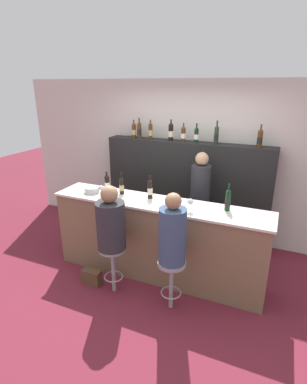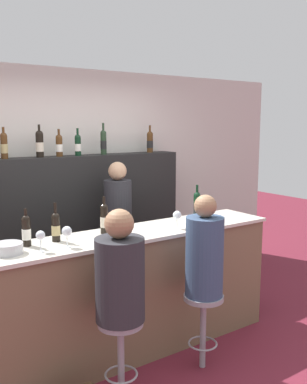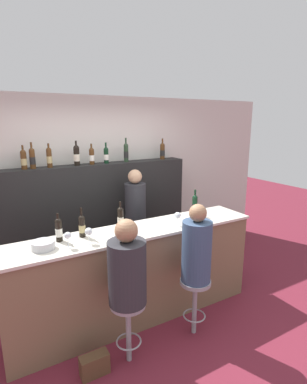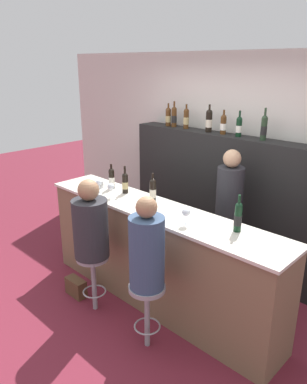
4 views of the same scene
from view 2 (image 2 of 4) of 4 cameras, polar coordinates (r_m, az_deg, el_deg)
ground_plane at (r=3.86m, az=-1.50°, el=-22.14°), size 16.00×16.00×0.00m
wall_back at (r=4.85m, az=-12.49°, el=0.57°), size 6.40×0.05×2.60m
bar_counter at (r=3.80m, az=-3.68°, el=-13.43°), size 2.89×0.55×1.08m
back_bar_cabinet at (r=4.74m, az=-11.26°, el=-5.37°), size 2.70×0.28×1.66m
wine_bottle_counter_0 at (r=3.37m, az=-16.60°, el=-4.91°), size 0.07×0.07×0.29m
wine_bottle_counter_1 at (r=3.44m, az=-12.90°, el=-4.49°), size 0.07×0.07×0.31m
wine_bottle_counter_2 at (r=3.61m, az=-6.58°, el=-3.50°), size 0.07×0.07×0.32m
wine_bottle_counter_3 at (r=4.17m, az=5.81°, el=-1.72°), size 0.07×0.07×0.33m
wine_bottle_backbar_2 at (r=4.39m, az=-19.31°, el=5.89°), size 0.07×0.07×0.31m
wine_bottle_backbar_3 at (r=4.50m, az=-14.94°, el=6.25°), size 0.08×0.08×0.33m
wine_bottle_backbar_4 at (r=4.57m, az=-12.47°, el=6.12°), size 0.07×0.07×0.28m
wine_bottle_backbar_5 at (r=4.65m, az=-10.05°, el=6.24°), size 0.07×0.07×0.29m
wine_bottle_backbar_6 at (r=4.79m, az=-6.69°, el=6.65°), size 0.07×0.07×0.35m
wine_bottle_backbar_7 at (r=5.11m, az=-0.48°, el=6.75°), size 0.08×0.08×0.32m
wine_glass_0 at (r=3.19m, az=-14.83°, el=-5.69°), size 0.07×0.07×0.16m
wine_glass_1 at (r=3.26m, az=-11.48°, el=-5.23°), size 0.08×0.08×0.16m
wine_glass_2 at (r=3.77m, az=3.17°, el=-3.17°), size 0.08×0.08×0.16m
metal_bowl at (r=3.23m, az=-18.86°, el=-7.14°), size 0.21×0.21×0.08m
bar_stool_left at (r=3.23m, az=-4.40°, el=-18.95°), size 0.33×0.33×0.63m
guest_seated_left at (r=3.04m, az=-4.51°, el=-10.81°), size 0.35×0.35×0.80m
bar_stool_right at (r=3.64m, az=6.65°, el=-15.61°), size 0.33×0.33×0.63m
guest_seated_right at (r=3.46m, az=6.81°, el=-7.99°), size 0.30×0.30×0.82m
bartender at (r=4.52m, az=-4.70°, el=-6.88°), size 0.28×0.28×1.62m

